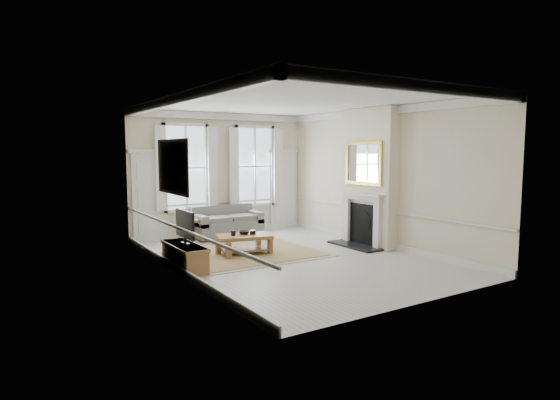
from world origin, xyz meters
TOP-DOWN VIEW (x-y plane):
  - floor at (0.00, 0.00)m, footprint 7.20×7.20m
  - ceiling at (0.00, 0.00)m, footprint 7.20×7.20m
  - back_wall at (0.00, 3.60)m, footprint 5.20×0.00m
  - left_wall at (-2.60, 0.00)m, footprint 0.00×7.20m
  - right_wall at (2.60, 0.00)m, footprint 0.00×7.20m
  - window_left at (-1.05, 3.55)m, footprint 1.26×0.20m
  - window_right at (1.05, 3.55)m, footprint 1.26×0.20m
  - door_left at (-2.05, 3.56)m, footprint 0.90×0.08m
  - door_right at (2.05, 3.56)m, footprint 0.90×0.08m
  - painting at (-2.56, 0.30)m, footprint 0.05×1.66m
  - chimney_breast at (2.43, 0.20)m, footprint 0.35×1.70m
  - hearth at (2.00, 0.20)m, footprint 0.55×1.50m
  - fireplace at (2.20, 0.20)m, footprint 0.21×1.45m
  - mirror at (2.21, 0.20)m, footprint 0.06×1.26m
  - sofa at (-0.09, 3.11)m, footprint 1.84×0.89m
  - side_table at (-1.19, 2.95)m, footprint 0.63×0.63m
  - rug at (-0.71, 0.90)m, footprint 3.50×2.60m
  - coffee_table at (-0.71, 0.90)m, footprint 1.34×0.98m
  - ceramic_pot_a at (-0.96, 0.95)m, footprint 0.11×0.11m
  - ceramic_pot_b at (-0.51, 0.85)m, footprint 0.13×0.13m
  - bowl at (-0.66, 1.00)m, footprint 0.37×0.37m
  - tv_stand at (-2.34, 0.35)m, footprint 0.46×1.42m
  - tv at (-2.32, 0.35)m, footprint 0.08×0.90m

SIDE VIEW (x-z plane):
  - floor at x=0.00m, z-range 0.00..0.00m
  - rug at x=-0.71m, z-range 0.00..0.02m
  - hearth at x=2.00m, z-range 0.00..0.05m
  - tv_stand at x=-2.34m, z-range 0.00..0.51m
  - sofa at x=-0.09m, z-range -0.07..0.79m
  - coffee_table at x=-0.71m, z-range 0.15..0.60m
  - side_table at x=-1.19m, z-range 0.18..0.77m
  - bowl at x=-0.66m, z-range 0.45..0.52m
  - ceramic_pot_b at x=-0.51m, z-range 0.45..0.55m
  - ceramic_pot_a at x=-0.96m, z-range 0.45..0.57m
  - fireplace at x=2.20m, z-range 0.07..1.40m
  - tv at x=-2.32m, z-range 0.56..1.24m
  - door_left at x=-2.05m, z-range 0.00..2.30m
  - door_right at x=2.05m, z-range 0.00..2.30m
  - back_wall at x=0.00m, z-range -0.90..4.30m
  - left_wall at x=-2.60m, z-range -1.90..5.30m
  - right_wall at x=2.60m, z-range -1.90..5.30m
  - chimney_breast at x=2.43m, z-range 0.01..3.39m
  - window_left at x=-1.05m, z-range 0.80..3.00m
  - window_right at x=1.05m, z-range 0.80..3.00m
  - painting at x=-2.56m, z-range 1.52..2.58m
  - mirror at x=2.21m, z-range 1.52..2.58m
  - ceiling at x=0.00m, z-range 3.40..3.40m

